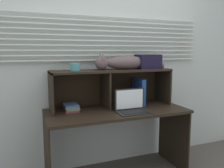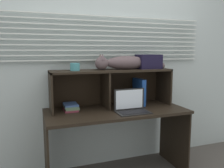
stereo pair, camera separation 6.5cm
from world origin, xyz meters
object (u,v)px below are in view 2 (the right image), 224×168
at_px(binder_upright, 139,92).
at_px(book_stack, 71,107).
at_px(small_basket, 75,67).
at_px(storage_box, 149,62).
at_px(laptop, 132,107).
at_px(cat, 124,63).

height_order(binder_upright, book_stack, binder_upright).
height_order(small_basket, storage_box, storage_box).
height_order(binder_upright, storage_box, storage_box).
xyz_separation_m(laptop, storage_box, (0.34, 0.28, 0.45)).
distance_m(binder_upright, storage_box, 0.37).
bearing_deg(book_stack, small_basket, 4.12).
distance_m(book_stack, small_basket, 0.43).
bearing_deg(book_stack, binder_upright, 0.29).
xyz_separation_m(laptop, small_basket, (-0.53, 0.28, 0.41)).
bearing_deg(laptop, binder_upright, 51.82).
bearing_deg(storage_box, binder_upright, 180.00).
xyz_separation_m(cat, storage_box, (0.32, 0.00, 0.01)).
height_order(cat, binder_upright, cat).
xyz_separation_m(book_stack, small_basket, (0.06, 0.00, 0.43)).
height_order(book_stack, small_basket, small_basket).
bearing_deg(binder_upright, cat, -180.00).
height_order(cat, laptop, cat).
bearing_deg(cat, laptop, -94.65).
xyz_separation_m(cat, small_basket, (-0.55, 0.00, -0.03)).
relative_size(laptop, book_stack, 1.59).
bearing_deg(laptop, cat, 85.35).
xyz_separation_m(cat, binder_upright, (0.20, 0.00, -0.34)).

